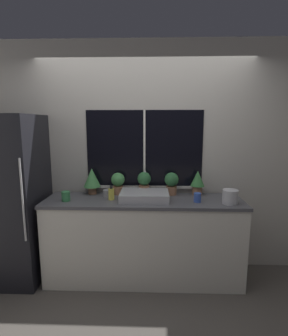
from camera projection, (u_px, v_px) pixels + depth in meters
name	position (u px, v px, depth m)	size (l,w,h in m)	color
ground_plane	(143.00, 292.00, 2.76)	(14.00, 14.00, 0.00)	#4C4742
wall_back	(145.00, 158.00, 3.15)	(8.00, 0.09, 2.70)	#BCB7AD
wall_left	(8.00, 150.00, 4.09)	(0.06, 7.00, 2.70)	#BCB7AD
counter	(144.00, 239.00, 2.96)	(2.18, 0.58, 0.94)	silver
refrigerator	(8.00, 199.00, 2.91)	(0.75, 0.69, 1.86)	black
sink	(144.00, 196.00, 2.86)	(0.52, 0.43, 0.28)	#ADADB2
potted_plant_far_left	(92.00, 179.00, 3.07)	(0.20, 0.20, 0.31)	#9E6B4C
potted_plant_left	(118.00, 182.00, 3.07)	(0.16, 0.16, 0.26)	#9E6B4C
potted_plant_center	(144.00, 182.00, 3.06)	(0.16, 0.16, 0.27)	#9E6B4C
potted_plant_right	(172.00, 182.00, 3.05)	(0.16, 0.16, 0.26)	#9E6B4C
potted_plant_far_right	(198.00, 181.00, 3.04)	(0.16, 0.16, 0.29)	#9E6B4C
soap_bottle	(111.00, 194.00, 2.85)	(0.06, 0.06, 0.16)	#DBD14C
mug_green	(66.00, 196.00, 2.81)	(0.09, 0.09, 0.10)	#38844C
mug_blue	(197.00, 198.00, 2.77)	(0.08, 0.08, 0.10)	#3351AD
mug_grey	(107.00, 193.00, 2.99)	(0.10, 0.10, 0.08)	gray
kettle	(230.00, 196.00, 2.71)	(0.16, 0.16, 0.16)	#B2B2B7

